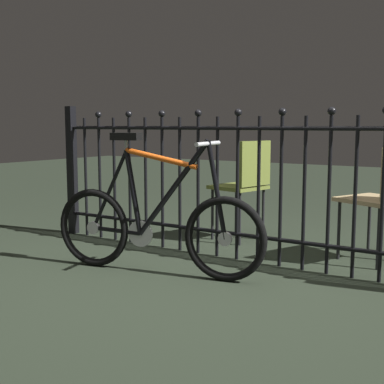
{
  "coord_description": "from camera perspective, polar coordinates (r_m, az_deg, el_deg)",
  "views": [
    {
      "loc": [
        1.69,
        -2.63,
        0.99
      ],
      "look_at": [
        -0.2,
        0.21,
        0.55
      ],
      "focal_mm": 48.51,
      "sensor_mm": 36.0,
      "label": 1
    }
  ],
  "objects": [
    {
      "name": "chair_olive",
      "position": [
        4.42,
        5.87,
        1.3
      ],
      "size": [
        0.47,
        0.46,
        0.86
      ],
      "color": "black",
      "rests_on": "ground"
    },
    {
      "name": "bicycle",
      "position": [
        3.47,
        -4.03,
        -3.66
      ],
      "size": [
        1.5,
        0.45,
        0.94
      ],
      "color": "black",
      "rests_on": "ground"
    },
    {
      "name": "iron_fence",
      "position": [
        3.76,
        5.87,
        1.15
      ],
      "size": [
        3.73,
        0.07,
        1.16
      ],
      "color": "black",
      "rests_on": "ground"
    },
    {
      "name": "ground_plane",
      "position": [
        3.27,
        0.9,
        -10.23
      ],
      "size": [
        20.0,
        20.0,
        0.0
      ],
      "primitive_type": "plane",
      "color": "#252E21"
    }
  ]
}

